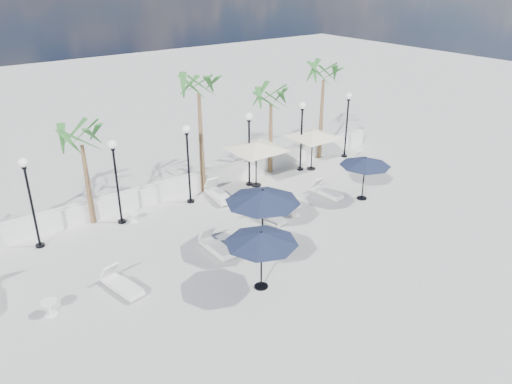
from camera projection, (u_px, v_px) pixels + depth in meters
ground at (275, 260)px, 19.32m from camera, size 100.00×100.00×0.00m
balustrade at (180, 186)px, 24.60m from camera, size 26.00×0.30×1.01m
lamppost_1 at (29, 191)px, 19.24m from camera, size 0.36×0.36×3.84m
lamppost_2 at (115, 170)px, 21.14m from camera, size 0.36×0.36×3.84m
lamppost_3 at (188, 153)px, 23.03m from camera, size 0.36×0.36×3.84m
lamppost_4 at (249, 139)px, 24.93m from camera, size 0.36×0.36×3.84m
lamppost_5 at (302, 127)px, 26.83m from camera, size 0.36×0.36×3.84m
lamppost_6 at (347, 116)px, 28.73m from camera, size 0.36×0.36×3.84m
palm_1 at (81, 142)px, 20.65m from camera, size 2.60×2.60×4.70m
palm_2 at (199, 90)px, 23.18m from camera, size 2.60×2.60×6.10m
palm_3 at (271, 101)px, 26.00m from camera, size 2.60×2.60×4.90m
palm_4 at (323, 78)px, 27.68m from camera, size 2.60×2.60×5.70m
lounger_2 at (122, 285)px, 17.45m from camera, size 0.97×1.96×0.71m
lounger_3 at (267, 216)px, 22.22m from camera, size 0.94×1.98×0.71m
lounger_4 at (217, 246)px, 19.81m from camera, size 0.62×1.89×0.71m
lounger_5 at (327, 192)px, 24.60m from camera, size 0.71×1.84×0.68m
lounger_6 at (219, 194)px, 24.28m from camera, size 0.96×2.17×0.78m
lounger_7 at (367, 162)px, 28.31m from camera, size 0.87×1.92×0.69m
side_table_0 at (50, 307)px, 16.20m from camera, size 0.54×0.54×0.52m
side_table_1 at (133, 217)px, 22.07m from camera, size 0.47×0.47×0.46m
side_table_2 at (296, 210)px, 22.60m from camera, size 0.55×0.55×0.54m
parasol_navy_left at (261, 238)px, 16.89m from camera, size 2.57×2.57×2.27m
parasol_navy_mid at (263, 197)px, 19.14m from camera, size 2.96×2.96×2.65m
parasol_navy_right at (365, 162)px, 23.62m from camera, size 2.45×2.45×2.19m
parasol_cream_sq_a at (256, 143)px, 24.89m from camera, size 5.14×5.14×2.53m
parasol_cream_sq_b at (313, 131)px, 27.03m from camera, size 4.76×4.76×2.38m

